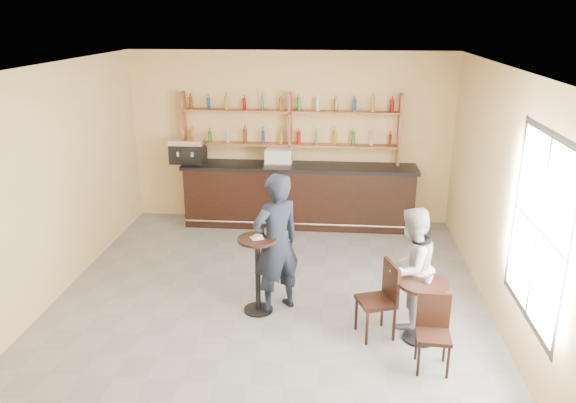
# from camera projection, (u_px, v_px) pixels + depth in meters

# --- Properties ---
(floor) EXTENTS (7.00, 7.00, 0.00)m
(floor) POSITION_uv_depth(u_px,v_px,m) (268.00, 305.00, 7.74)
(floor) COLOR slate
(floor) RESTS_ON ground
(ceiling) EXTENTS (7.00, 7.00, 0.00)m
(ceiling) POSITION_uv_depth(u_px,v_px,m) (265.00, 68.00, 6.72)
(ceiling) COLOR white
(ceiling) RESTS_ON wall_back
(wall_back) EXTENTS (7.00, 0.00, 7.00)m
(wall_back) POSITION_uv_depth(u_px,v_px,m) (290.00, 138.00, 10.54)
(wall_back) COLOR #F8D18D
(wall_back) RESTS_ON floor
(wall_front) EXTENTS (7.00, 0.00, 7.00)m
(wall_front) POSITION_uv_depth(u_px,v_px,m) (204.00, 348.00, 3.93)
(wall_front) COLOR #F8D18D
(wall_front) RESTS_ON floor
(wall_left) EXTENTS (0.00, 7.00, 7.00)m
(wall_left) POSITION_uv_depth(u_px,v_px,m) (44.00, 189.00, 7.49)
(wall_left) COLOR #F8D18D
(wall_left) RESTS_ON floor
(wall_right) EXTENTS (0.00, 7.00, 7.00)m
(wall_right) POSITION_uv_depth(u_px,v_px,m) (506.00, 202.00, 6.97)
(wall_right) COLOR #F8D18D
(wall_right) RESTS_ON floor
(window_pane) EXTENTS (0.00, 2.00, 2.00)m
(window_pane) POSITION_uv_depth(u_px,v_px,m) (539.00, 229.00, 5.81)
(window_pane) COLOR white
(window_pane) RESTS_ON wall_right
(window_frame) EXTENTS (0.04, 1.70, 2.10)m
(window_frame) POSITION_uv_depth(u_px,v_px,m) (538.00, 229.00, 5.81)
(window_frame) COLOR black
(window_frame) RESTS_ON wall_right
(shelf_unit) EXTENTS (4.00, 0.26, 1.40)m
(shelf_unit) POSITION_uv_depth(u_px,v_px,m) (290.00, 128.00, 10.35)
(shelf_unit) COLOR brown
(shelf_unit) RESTS_ON wall_back
(liquor_bottles) EXTENTS (3.68, 0.10, 1.00)m
(liquor_bottles) POSITION_uv_depth(u_px,v_px,m) (290.00, 119.00, 10.29)
(liquor_bottles) COLOR #8C5919
(liquor_bottles) RESTS_ON shelf_unit
(bar_counter) EXTENTS (4.32, 0.84, 1.17)m
(bar_counter) POSITION_uv_depth(u_px,v_px,m) (299.00, 195.00, 10.51)
(bar_counter) COLOR black
(bar_counter) RESTS_ON floor
(espresso_machine) EXTENTS (0.65, 0.44, 0.44)m
(espresso_machine) POSITION_uv_depth(u_px,v_px,m) (188.00, 151.00, 10.43)
(espresso_machine) COLOR black
(espresso_machine) RESTS_ON bar_counter
(pastry_case) EXTENTS (0.55, 0.46, 0.30)m
(pastry_case) POSITION_uv_depth(u_px,v_px,m) (279.00, 157.00, 10.31)
(pastry_case) COLOR silver
(pastry_case) RESTS_ON bar_counter
(pedestal_table) EXTENTS (0.57, 0.57, 1.06)m
(pedestal_table) POSITION_uv_depth(u_px,v_px,m) (258.00, 275.00, 7.43)
(pedestal_table) COLOR black
(pedestal_table) RESTS_ON floor
(napkin) EXTENTS (0.20, 0.20, 0.00)m
(napkin) POSITION_uv_depth(u_px,v_px,m) (257.00, 238.00, 7.26)
(napkin) COLOR white
(napkin) RESTS_ON pedestal_table
(donut) EXTENTS (0.15, 0.15, 0.04)m
(donut) POSITION_uv_depth(u_px,v_px,m) (258.00, 237.00, 7.25)
(donut) COLOR #E79554
(donut) RESTS_ON napkin
(cup_pedestal) EXTENTS (0.15, 0.15, 0.10)m
(cup_pedestal) POSITION_uv_depth(u_px,v_px,m) (269.00, 232.00, 7.33)
(cup_pedestal) COLOR white
(cup_pedestal) RESTS_ON pedestal_table
(man_main) EXTENTS (0.83, 0.79, 1.91)m
(man_main) POSITION_uv_depth(u_px,v_px,m) (276.00, 243.00, 7.37)
(man_main) COLOR black
(man_main) RESTS_ON floor
(cafe_table) EXTENTS (0.80, 0.80, 0.78)m
(cafe_table) POSITION_uv_depth(u_px,v_px,m) (421.00, 311.00, 6.81)
(cafe_table) COLOR black
(cafe_table) RESTS_ON floor
(cup_cafe) EXTENTS (0.12, 0.12, 0.10)m
(cup_cafe) POSITION_uv_depth(u_px,v_px,m) (428.00, 279.00, 6.67)
(cup_cafe) COLOR white
(cup_cafe) RESTS_ON cafe_table
(chair_west) EXTENTS (0.53, 0.53, 0.96)m
(chair_west) POSITION_uv_depth(u_px,v_px,m) (376.00, 301.00, 6.88)
(chair_west) COLOR black
(chair_west) RESTS_ON floor
(chair_south) EXTENTS (0.39, 0.39, 0.86)m
(chair_south) POSITION_uv_depth(u_px,v_px,m) (433.00, 335.00, 6.23)
(chair_south) COLOR black
(chair_south) RESTS_ON floor
(patron_second) EXTENTS (0.96, 0.98, 1.59)m
(patron_second) POSITION_uv_depth(u_px,v_px,m) (410.00, 268.00, 7.03)
(patron_second) COLOR #9B9BA0
(patron_second) RESTS_ON floor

